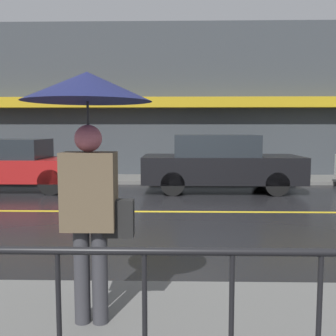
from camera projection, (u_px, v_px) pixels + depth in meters
ground_plane at (170, 212)px, 8.05m from camera, size 80.00×80.00×0.00m
sidewalk_far at (172, 179)px, 12.95m from camera, size 28.00×1.92×0.10m
lane_marking at (170, 212)px, 8.05m from camera, size 25.20×0.12×0.01m
building_storefront at (173, 101)px, 13.76m from camera, size 28.00×0.85×5.38m
railing_foreground at (145, 333)px, 1.76m from camera, size 12.00×0.04×1.06m
pedestrian at (89, 127)px, 3.07m from camera, size 1.01×1.01×2.02m
car_red at (8, 164)px, 10.87m from camera, size 4.47×1.74×1.42m
car_black at (220, 163)px, 10.73m from camera, size 4.25×1.83×1.54m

